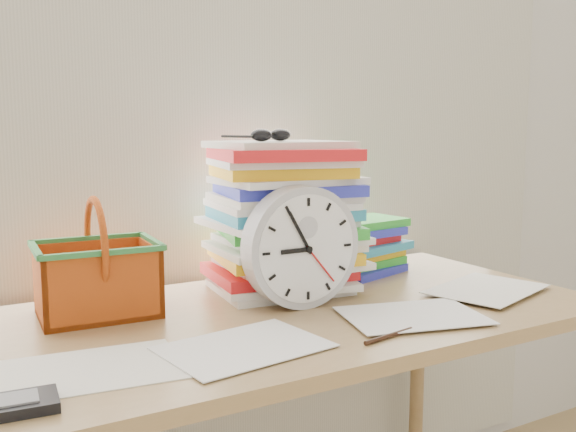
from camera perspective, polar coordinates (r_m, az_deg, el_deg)
curtain at (r=1.72m, az=-6.54°, el=12.88°), size 2.40×0.01×2.50m
desk at (r=1.45m, az=-0.05°, el=-11.20°), size 1.40×0.70×0.75m
paper_stack at (r=1.57m, az=-0.34°, el=-0.01°), size 0.39×0.34×0.37m
clock at (r=1.42m, az=1.16°, el=-2.76°), size 0.27×0.05×0.27m
sunglasses at (r=1.50m, az=-1.53°, el=7.21°), size 0.16×0.15×0.03m
book_stack at (r=1.79m, az=6.56°, el=-2.66°), size 0.28×0.24×0.15m
basket at (r=1.42m, az=-16.67°, el=-3.56°), size 0.26×0.21×0.25m
pen at (r=1.26m, az=8.97°, el=-10.49°), size 0.13×0.03×0.01m
scattered_papers at (r=1.43m, az=-0.05°, el=-8.14°), size 1.26×0.42×0.02m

